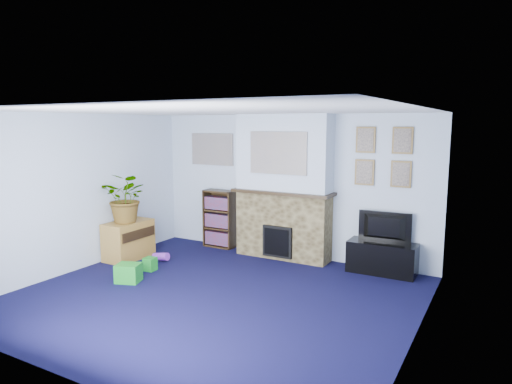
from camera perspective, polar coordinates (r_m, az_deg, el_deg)
The scene contains 26 objects.
floor at distance 6.15m, azimuth -5.16°, elevation -12.90°, with size 5.00×4.50×0.01m, color black.
ceiling at distance 5.73m, azimuth -5.49°, elevation 10.07°, with size 5.00×4.50×0.01m, color white.
wall_back at distance 7.76m, azimuth 4.11°, elevation 0.77°, with size 5.00×0.04×2.40m, color silver.
wall_front at distance 4.21m, azimuth -23.02°, elevation -6.49°, with size 5.00×0.04×2.40m, color silver.
wall_left at distance 7.51m, azimuth -21.27°, elevation -0.04°, with size 0.04×4.50×2.40m, color silver.
wall_right at distance 4.89m, azimuth 19.72°, elevation -4.28°, with size 0.04×4.50×2.40m, color silver.
chimney_breast at distance 7.58m, azimuth 3.45°, elevation 0.47°, with size 1.72×0.50×2.40m.
collage_main at distance 7.33m, azimuth 2.78°, elevation 4.89°, with size 1.00×0.03×0.68m, color gray.
collage_left at distance 8.46m, azimuth -5.49°, elevation 5.34°, with size 0.90×0.03×0.58m, color gray.
portrait_tl at distance 7.22m, azimuth 13.55°, elevation 6.36°, with size 0.30×0.03×0.40m, color brown.
portrait_tr at distance 7.09m, azimuth 17.86°, elevation 6.16°, with size 0.30×0.03×0.40m, color brown.
portrait_bl at distance 7.25m, azimuth 13.42°, elevation 2.41°, with size 0.30×0.03×0.40m, color brown.
portrait_br at distance 7.12m, azimuth 17.68°, elevation 2.14°, with size 0.30×0.03×0.40m, color brown.
tv_stand at distance 7.22m, azimuth 15.48°, elevation -8.03°, with size 1.01×0.42×0.48m, color black.
television at distance 7.12m, azimuth 15.67°, elevation -4.28°, with size 0.79×0.10×0.45m, color black.
bookshelf at distance 8.39m, azimuth -4.53°, elevation -3.49°, with size 0.58×0.28×1.05m.
sideboard at distance 7.96m, azimuth -15.65°, elevation -5.55°, with size 0.45×0.81×0.63m, color olive.
potted_plant at distance 7.76m, azimuth -15.85°, elevation -0.71°, with size 0.74×0.64×0.82m, color #26661E.
mantel_clock at distance 7.53m, azimuth 3.32°, elevation 0.70°, with size 0.11×0.06×0.15m, color gold.
mantel_candle at distance 7.41m, azimuth 5.30°, elevation 0.63°, with size 0.05×0.05×0.15m, color #B2BFC6.
mantel_teddy at distance 7.76m, azimuth -0.04°, elevation 0.91°, with size 0.13×0.13×0.13m, color gray.
mantel_can at distance 7.27m, azimuth 8.00°, elevation 0.27°, with size 0.07×0.07×0.13m, color #198C26.
green_crate at distance 6.86m, azimuth -15.66°, elevation -9.65°, with size 0.33×0.26×0.26m, color #198C26.
toy_ball at distance 8.11m, azimuth -14.38°, elevation -7.15°, with size 0.21×0.21×0.21m, color blue.
toy_block at distance 7.29m, azimuth -13.11°, elevation -8.71°, with size 0.17×0.17×0.20m, color #198C26.
toy_tube at distance 7.76m, azimuth -11.80°, elevation -7.93°, with size 0.13×0.13×0.28m, color purple.
Camera 1 is at (3.25, -4.72, 2.24)m, focal length 32.00 mm.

